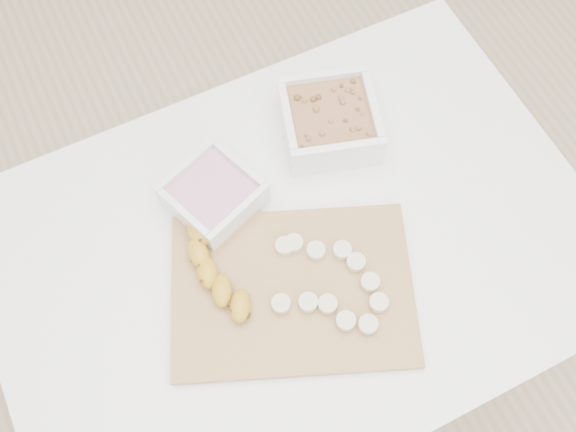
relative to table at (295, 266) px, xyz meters
name	(u,v)px	position (x,y,z in m)	size (l,w,h in m)	color
ground	(293,348)	(0.00, 0.00, -0.65)	(3.50, 3.50, 0.00)	#C6AD89
table	(295,266)	(0.00, 0.00, 0.00)	(1.00, 0.70, 0.75)	white
bowl_yogurt	(213,195)	(-0.09, 0.13, 0.13)	(0.17, 0.17, 0.06)	white
bowl_granola	(329,121)	(0.15, 0.17, 0.13)	(0.20, 0.20, 0.08)	white
cutting_board	(292,290)	(-0.04, -0.07, 0.10)	(0.38, 0.27, 0.01)	#A7764B
banana	(216,272)	(-0.14, 0.00, 0.13)	(0.05, 0.19, 0.03)	gold
banana_slices	(331,282)	(0.02, -0.09, 0.12)	(0.17, 0.20, 0.02)	beige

